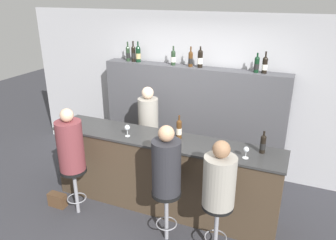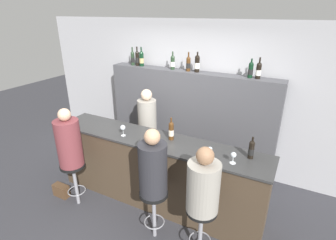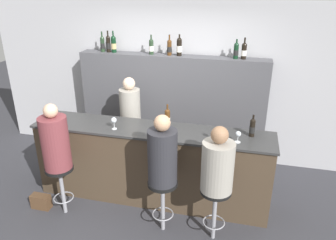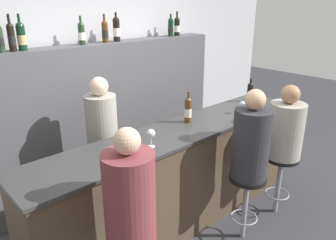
{
  "view_description": "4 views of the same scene",
  "coord_description": "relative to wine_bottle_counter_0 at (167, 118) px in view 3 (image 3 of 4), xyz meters",
  "views": [
    {
      "loc": [
        1.61,
        -3.32,
        2.89
      ],
      "look_at": [
        0.09,
        0.27,
        1.35
      ],
      "focal_mm": 35.0,
      "sensor_mm": 36.0,
      "label": 1
    },
    {
      "loc": [
        1.67,
        -2.52,
        2.72
      ],
      "look_at": [
        0.24,
        0.21,
        1.43
      ],
      "focal_mm": 28.0,
      "sensor_mm": 36.0,
      "label": 2
    },
    {
      "loc": [
        1.15,
        -3.43,
        2.84
      ],
      "look_at": [
        0.23,
        0.3,
        1.21
      ],
      "focal_mm": 35.0,
      "sensor_mm": 36.0,
      "label": 3
    },
    {
      "loc": [
        -2.05,
        -1.81,
        2.25
      ],
      "look_at": [
        -0.25,
        0.18,
        1.26
      ],
      "focal_mm": 35.0,
      "sensor_mm": 36.0,
      "label": 4
    }
  ],
  "objects": [
    {
      "name": "wine_glass_2",
      "position": [
        0.92,
        -0.21,
        -0.03
      ],
      "size": [
        0.07,
        0.07,
        0.14
      ],
      "color": "silver",
      "rests_on": "bar_counter"
    },
    {
      "name": "wine_bottle_backbar_2",
      "position": [
        -1.15,
        1.08,
        0.72
      ],
      "size": [
        0.08,
        0.08,
        0.34
      ],
      "color": "black",
      "rests_on": "back_bar_cabinet"
    },
    {
      "name": "wine_bottle_backbar_4",
      "position": [
        -0.24,
        1.08,
        0.71
      ],
      "size": [
        0.07,
        0.07,
        0.31
      ],
      "color": "#4C2D14",
      "rests_on": "back_bar_cabinet"
    },
    {
      "name": "ground_plane",
      "position": [
        -0.2,
        -0.37,
        -1.2
      ],
      "size": [
        16.0,
        16.0,
        0.0
      ],
      "primitive_type": "plane",
      "color": "#333338"
    },
    {
      "name": "wine_bottle_counter_1",
      "position": [
        1.08,
        0.0,
        -0.01
      ],
      "size": [
        0.07,
        0.07,
        0.28
      ],
      "color": "black",
      "rests_on": "bar_counter"
    },
    {
      "name": "bar_stool_middle",
      "position": [
        0.11,
        -0.69,
        -0.67
      ],
      "size": [
        0.35,
        0.35,
        0.69
      ],
      "color": "gray",
      "rests_on": "ground_plane"
    },
    {
      "name": "wine_bottle_counter_0",
      "position": [
        0.0,
        0.0,
        0.0
      ],
      "size": [
        0.07,
        0.07,
        0.32
      ],
      "color": "#4C2D14",
      "rests_on": "bar_counter"
    },
    {
      "name": "handbag",
      "position": [
        -1.59,
        -0.69,
        -1.1
      ],
      "size": [
        0.26,
        0.12,
        0.2
      ],
      "color": "#513823",
      "rests_on": "ground_plane"
    },
    {
      "name": "bar_counter",
      "position": [
        -0.2,
        -0.1,
        -0.67
      ],
      "size": [
        3.19,
        0.59,
        1.07
      ],
      "color": "#473828",
      "rests_on": "ground_plane"
    },
    {
      "name": "wine_bottle_backbar_0",
      "position": [
        -1.34,
        1.08,
        0.71
      ],
      "size": [
        0.07,
        0.07,
        0.32
      ],
      "color": "#233823",
      "rests_on": "back_bar_cabinet"
    },
    {
      "name": "guest_seated_right",
      "position": [
        0.73,
        -0.69,
        -0.19
      ],
      "size": [
        0.36,
        0.36,
        0.77
      ],
      "color": "gray",
      "rests_on": "bar_stool_right"
    },
    {
      "name": "back_bar_cabinet",
      "position": [
        -0.2,
        1.08,
        -0.31
      ],
      "size": [
        2.99,
        0.28,
        1.79
      ],
      "color": "#4C4C51",
      "rests_on": "ground_plane"
    },
    {
      "name": "wine_bottle_backbar_7",
      "position": [
        0.88,
        1.08,
        0.71
      ],
      "size": [
        0.08,
        0.08,
        0.31
      ],
      "color": "black",
      "rests_on": "back_bar_cabinet"
    },
    {
      "name": "wine_glass_1",
      "position": [
        0.63,
        -0.21,
        -0.03
      ],
      "size": [
        0.07,
        0.07,
        0.14
      ],
      "color": "silver",
      "rests_on": "bar_counter"
    },
    {
      "name": "wine_bottle_backbar_3",
      "position": [
        -0.53,
        1.08,
        0.71
      ],
      "size": [
        0.07,
        0.07,
        0.3
      ],
      "color": "#233823",
      "rests_on": "back_bar_cabinet"
    },
    {
      "name": "wine_bottle_backbar_5",
      "position": [
        -0.09,
        1.08,
        0.72
      ],
      "size": [
        0.08,
        0.08,
        0.32
      ],
      "color": "black",
      "rests_on": "back_bar_cabinet"
    },
    {
      "name": "wall_back",
      "position": [
        -0.2,
        1.31,
        0.1
      ],
      "size": [
        6.4,
        0.05,
        2.6
      ],
      "color": "#B2B2B7",
      "rests_on": "ground_plane"
    },
    {
      "name": "bar_stool_left",
      "position": [
        -1.23,
        -0.69,
        -0.67
      ],
      "size": [
        0.35,
        0.35,
        0.69
      ],
      "color": "gray",
      "rests_on": "ground_plane"
    },
    {
      "name": "wine_glass_0",
      "position": [
        -0.66,
        -0.21,
        -0.02
      ],
      "size": [
        0.07,
        0.07,
        0.16
      ],
      "color": "silver",
      "rests_on": "bar_counter"
    },
    {
      "name": "bar_stool_right",
      "position": [
        0.73,
        -0.69,
        -0.67
      ],
      "size": [
        0.35,
        0.35,
        0.69
      ],
      "color": "gray",
      "rests_on": "ground_plane"
    },
    {
      "name": "wine_bottle_backbar_6",
      "position": [
        0.76,
        1.08,
        0.71
      ],
      "size": [
        0.07,
        0.07,
        0.28
      ],
      "color": "black",
      "rests_on": "back_bar_cabinet"
    },
    {
      "name": "guest_seated_middle",
      "position": [
        0.11,
        -0.69,
        -0.15
      ],
      "size": [
        0.34,
        0.34,
        0.84
      ],
      "color": "#28282D",
      "rests_on": "bar_stool_middle"
    },
    {
      "name": "bartender",
      "position": [
        -0.7,
        0.51,
        -0.48
      ],
      "size": [
        0.31,
        0.31,
        1.56
      ],
      "color": "gray",
      "rests_on": "ground_plane"
    },
    {
      "name": "wine_bottle_backbar_1",
      "position": [
        -1.24,
        1.08,
        0.72
      ],
      "size": [
        0.07,
        0.07,
        0.34
      ],
      "color": "black",
      "rests_on": "back_bar_cabinet"
    },
    {
      "name": "guest_seated_left",
      "position": [
        -1.23,
        -0.69,
        -0.15
      ],
      "size": [
        0.34,
        0.34,
        0.85
      ],
      "color": "brown",
      "rests_on": "bar_stool_left"
    }
  ]
}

